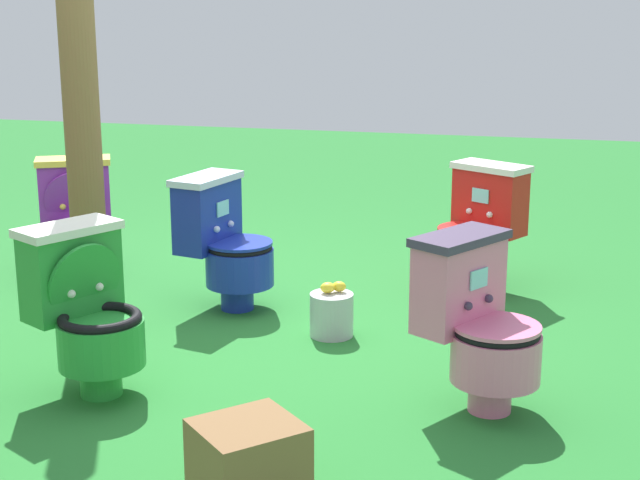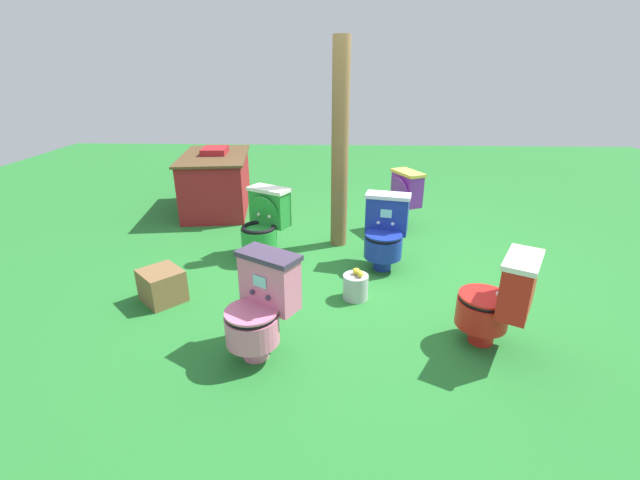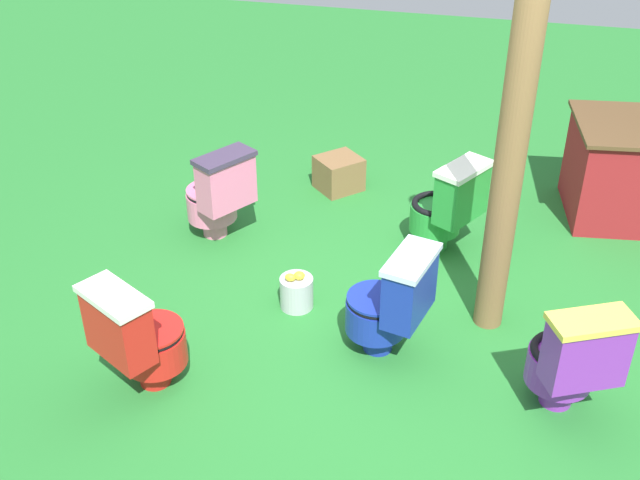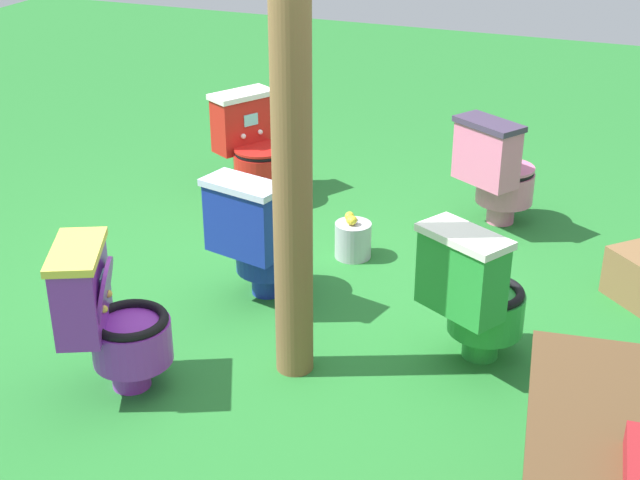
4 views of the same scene
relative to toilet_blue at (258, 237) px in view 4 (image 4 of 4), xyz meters
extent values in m
plane|color=#26752D|center=(0.02, 0.21, -0.37)|extent=(14.00, 14.00, 0.00)
cylinder|color=#192D9E|center=(-0.07, 0.02, -0.30)|extent=(0.22, 0.22, 0.14)
cylinder|color=#192D9E|center=(-0.09, 0.02, -0.13)|extent=(0.44, 0.44, 0.20)
torus|color=black|center=(-0.09, 0.02, -0.02)|extent=(0.42, 0.42, 0.04)
cylinder|color=silver|center=(-0.09, 0.02, -0.07)|extent=(0.29, 0.29, 0.01)
cube|color=#192D9E|center=(0.11, -0.02, 0.14)|extent=(0.28, 0.44, 0.37)
cube|color=silver|center=(0.11, -0.02, 0.34)|extent=(0.31, 0.47, 0.04)
cube|color=#8CE0E5|center=(0.01, 0.00, 0.19)|extent=(0.03, 0.11, 0.08)
cylinder|color=#192D9E|center=(-0.09, 0.02, 0.00)|extent=(0.43, 0.43, 0.02)
sphere|color=silver|center=(-0.01, -0.07, 0.09)|extent=(0.04, 0.04, 0.04)
sphere|color=silver|center=(0.02, 0.07, 0.09)|extent=(0.04, 0.04, 0.04)
cylinder|color=purple|center=(0.99, -0.20, -0.30)|extent=(0.24, 0.24, 0.14)
cylinder|color=purple|center=(0.98, -0.18, -0.13)|extent=(0.49, 0.49, 0.20)
torus|color=black|center=(0.98, -0.18, -0.02)|extent=(0.47, 0.47, 0.04)
cylinder|color=#EACC4C|center=(0.98, -0.18, -0.07)|extent=(0.32, 0.32, 0.01)
cube|color=purple|center=(1.07, -0.36, 0.14)|extent=(0.45, 0.35, 0.37)
cube|color=#EACC4C|center=(1.07, -0.36, 0.34)|extent=(0.48, 0.38, 0.04)
cube|color=#8CE0E5|center=(1.03, -0.27, 0.19)|extent=(0.10, 0.06, 0.08)
cylinder|color=purple|center=(1.03, -0.27, 0.12)|extent=(0.35, 0.23, 0.35)
sphere|color=#EACC4C|center=(0.96, -0.30, 0.09)|extent=(0.04, 0.04, 0.04)
sphere|color=#EACC4C|center=(1.09, -0.24, 0.09)|extent=(0.04, 0.04, 0.04)
cylinder|color=green|center=(0.13, 1.27, -0.30)|extent=(0.24, 0.24, 0.14)
cylinder|color=green|center=(0.11, 1.28, -0.13)|extent=(0.50, 0.50, 0.20)
torus|color=black|center=(0.11, 1.28, -0.02)|extent=(0.48, 0.48, 0.04)
cylinder|color=white|center=(0.11, 1.28, -0.07)|extent=(0.33, 0.33, 0.01)
cube|color=green|center=(0.29, 1.18, 0.14)|extent=(0.37, 0.45, 0.37)
cube|color=white|center=(0.29, 1.18, 0.34)|extent=(0.40, 0.48, 0.04)
cube|color=#8CE0E5|center=(0.20, 1.23, 0.19)|extent=(0.06, 0.10, 0.08)
cylinder|color=green|center=(0.20, 1.23, 0.12)|extent=(0.25, 0.35, 0.35)
sphere|color=white|center=(0.16, 1.17, 0.09)|extent=(0.04, 0.04, 0.04)
sphere|color=white|center=(0.23, 1.29, 0.09)|extent=(0.04, 0.04, 0.04)
cylinder|color=red|center=(-1.27, -0.60, -0.30)|extent=(0.25, 0.25, 0.14)
cylinder|color=red|center=(-1.26, -0.58, -0.13)|extent=(0.50, 0.50, 0.20)
torus|color=black|center=(-1.26, -0.58, -0.02)|extent=(0.48, 0.48, 0.04)
cylinder|color=white|center=(-1.26, -0.58, -0.07)|extent=(0.33, 0.33, 0.01)
cube|color=red|center=(-1.36, -0.76, 0.14)|extent=(0.45, 0.37, 0.37)
cube|color=white|center=(-1.36, -0.76, 0.34)|extent=(0.48, 0.40, 0.04)
cube|color=#8CE0E5|center=(-1.31, -0.67, 0.19)|extent=(0.10, 0.06, 0.08)
cylinder|color=red|center=(-1.26, -0.58, 0.00)|extent=(0.49, 0.49, 0.02)
sphere|color=white|center=(-1.37, -0.63, 0.09)|extent=(0.04, 0.04, 0.04)
sphere|color=white|center=(-1.25, -0.70, 0.09)|extent=(0.04, 0.04, 0.04)
cylinder|color=pink|center=(-1.51, 1.03, -0.30)|extent=(0.25, 0.25, 0.14)
cylinder|color=pink|center=(-1.53, 1.04, -0.13)|extent=(0.51, 0.51, 0.20)
torus|color=black|center=(-1.53, 1.04, -0.02)|extent=(0.49, 0.49, 0.04)
cylinder|color=#3F334C|center=(-1.53, 1.04, -0.07)|extent=(0.33, 0.33, 0.01)
cube|color=pink|center=(-1.36, 0.94, 0.14)|extent=(0.38, 0.45, 0.37)
cube|color=#3F334C|center=(-1.36, 0.94, 0.34)|extent=(0.41, 0.48, 0.04)
cube|color=#8CE0E5|center=(-1.44, 0.99, 0.19)|extent=(0.06, 0.10, 0.08)
cylinder|color=pink|center=(-1.53, 1.04, 0.00)|extent=(0.50, 0.50, 0.02)
sphere|color=#3F334C|center=(-1.48, 0.93, 0.09)|extent=(0.04, 0.04, 0.04)
sphere|color=#3F334C|center=(-1.41, 1.05, 0.09)|extent=(0.04, 0.04, 0.04)
cylinder|color=brown|center=(0.57, 0.45, 0.72)|extent=(0.18, 0.18, 2.17)
cylinder|color=#B7B7BF|center=(-0.67, 0.31, -0.26)|extent=(0.22, 0.22, 0.22)
ellipsoid|color=yellow|center=(-0.65, 0.30, -0.12)|extent=(0.07, 0.05, 0.05)
ellipsoid|color=yellow|center=(-0.70, 0.27, -0.12)|extent=(0.07, 0.05, 0.05)
ellipsoid|color=yellow|center=(-0.64, 0.31, -0.12)|extent=(0.07, 0.05, 0.05)
camera|label=1|loc=(-1.73, 4.85, 1.33)|focal=54.88mm
camera|label=2|loc=(-3.98, 0.49, 1.54)|focal=24.18mm
camera|label=3|loc=(0.51, -3.72, 2.78)|focal=44.30mm
camera|label=4|loc=(3.94, 1.93, 2.08)|focal=50.43mm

